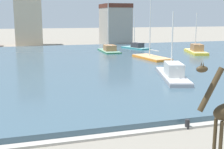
{
  "coord_description": "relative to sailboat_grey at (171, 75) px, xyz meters",
  "views": [
    {
      "loc": [
        -3.22,
        -4.89,
        5.69
      ],
      "look_at": [
        2.1,
        12.5,
        2.2
      ],
      "focal_mm": 48.43,
      "sensor_mm": 36.0,
      "label": 1
    }
  ],
  "objects": [
    {
      "name": "sailboat_orange",
      "position": [
        3.11,
        11.93,
        -0.2
      ],
      "size": [
        3.07,
        7.33,
        8.23
      ],
      "color": "orange",
      "rests_on": "ground"
    },
    {
      "name": "quay_edge_coping",
      "position": [
        -9.55,
        -10.59,
        -0.53
      ],
      "size": [
        90.7,
        0.5,
        0.12
      ],
      "primitive_type": "cube",
      "color": "#ADA89E",
      "rests_on": "ground"
    },
    {
      "name": "sailboat_green",
      "position": [
        0.34,
        21.07,
        -0.09
      ],
      "size": [
        2.56,
        7.46,
        8.76
      ],
      "color": "#236B42",
      "rests_on": "ground"
    },
    {
      "name": "townhouse_end_terrace",
      "position": [
        -10.99,
        38.89,
        5.07
      ],
      "size": [
        5.18,
        5.92,
        11.29
      ],
      "color": "#C6B293",
      "rests_on": "ground"
    },
    {
      "name": "sailboat_grey",
      "position": [
        0.0,
        0.0,
        0.0
      ],
      "size": [
        4.3,
        9.05,
        6.16
      ],
      "color": "#939399",
      "rests_on": "ground"
    },
    {
      "name": "sailboat_yellow",
      "position": [
        12.06,
        15.34,
        -0.0
      ],
      "size": [
        4.0,
        7.59,
        6.26
      ],
      "color": "gold",
      "rests_on": "ground"
    },
    {
      "name": "sailboat_teal",
      "position": [
        5.91,
        24.3,
        -0.13
      ],
      "size": [
        3.93,
        6.51,
        5.7
      ],
      "color": "teal",
      "rests_on": "ground"
    },
    {
      "name": "mooring_bollard",
      "position": [
        -4.75,
        -10.74,
        -0.34
      ],
      "size": [
        0.24,
        0.24,
        0.5
      ],
      "primitive_type": "cylinder",
      "color": "#232326",
      "rests_on": "ground"
    },
    {
      "name": "harbor_water",
      "position": [
        -9.55,
        11.48,
        -0.38
      ],
      "size": [
        90.7,
        43.63,
        0.41
      ],
      "primitive_type": "cube",
      "color": "#3D5666",
      "rests_on": "ground"
    },
    {
      "name": "townhouse_narrow_midrow",
      "position": [
        6.02,
        35.43,
        3.54
      ],
      "size": [
        5.2,
        6.72,
        8.22
      ],
      "color": "gray",
      "rests_on": "ground"
    }
  ]
}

